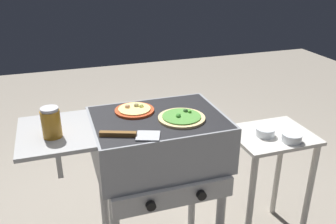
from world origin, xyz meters
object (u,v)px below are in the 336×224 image
object	(u,v)px
topping_bowl_near	(265,132)
topping_bowl_far	(292,138)
pizza_cheese	(134,110)
pizza_veggie	(182,117)
sauce_jar	(51,123)
prep_table	(268,164)
grill	(156,144)
spatula	(130,135)

from	to	relation	value
topping_bowl_near	topping_bowl_far	bearing A→B (deg)	-46.13
pizza_cheese	topping_bowl_near	world-z (taller)	pizza_cheese
pizza_veggie	sauce_jar	distance (m)	0.59
pizza_cheese	prep_table	world-z (taller)	pizza_cheese
grill	topping_bowl_near	distance (m)	0.62
pizza_veggie	prep_table	size ratio (longest dim) A/B	0.32
sauce_jar	spatula	size ratio (longest dim) A/B	0.51
spatula	prep_table	xyz separation A→B (m)	(0.83, 0.15, -0.40)
topping_bowl_near	spatula	bearing A→B (deg)	-169.46
sauce_jar	spatula	world-z (taller)	sauce_jar
pizza_cheese	grill	bearing A→B (deg)	-53.47
pizza_veggie	topping_bowl_near	xyz separation A→B (m)	(0.51, 0.05, -0.18)
pizza_veggie	topping_bowl_near	size ratio (longest dim) A/B	2.17
pizza_cheese	spatula	bearing A→B (deg)	-106.97
pizza_cheese	spatula	size ratio (longest dim) A/B	0.74
pizza_cheese	topping_bowl_near	bearing A→B (deg)	-8.98
sauce_jar	topping_bowl_far	size ratio (longest dim) A/B	1.26
prep_table	topping_bowl_far	distance (m)	0.25
pizza_cheese	prep_table	xyz separation A→B (m)	(0.75, -0.10, -0.40)
sauce_jar	prep_table	bearing A→B (deg)	2.54
pizza_veggie	topping_bowl_far	world-z (taller)	pizza_veggie
spatula	prep_table	size ratio (longest dim) A/B	0.37
pizza_cheese	prep_table	size ratio (longest dim) A/B	0.28
pizza_veggie	pizza_cheese	xyz separation A→B (m)	(-0.19, 0.16, 0.00)
topping_bowl_near	topping_bowl_far	xyz separation A→B (m)	(0.10, -0.10, 0.00)
pizza_veggie	topping_bowl_near	world-z (taller)	pizza_veggie
grill	topping_bowl_far	world-z (taller)	grill
pizza_veggie	prep_table	world-z (taller)	pizza_veggie
pizza_veggie	prep_table	distance (m)	0.69
sauce_jar	pizza_cheese	bearing A→B (deg)	21.19
spatula	sauce_jar	bearing A→B (deg)	162.06
spatula	topping_bowl_far	bearing A→B (deg)	2.84
topping_bowl_far	pizza_cheese	bearing A→B (deg)	165.11
spatula	topping_bowl_far	xyz separation A→B (m)	(0.88, 0.04, -0.18)
grill	pizza_cheese	bearing A→B (deg)	126.53
topping_bowl_far	pizza_veggie	bearing A→B (deg)	175.06
grill	pizza_veggie	xyz separation A→B (m)	(0.11, -0.05, 0.15)
spatula	topping_bowl_far	distance (m)	0.90
topping_bowl_far	prep_table	bearing A→B (deg)	112.18
grill	topping_bowl_far	distance (m)	0.73
topping_bowl_near	topping_bowl_far	distance (m)	0.14
pizza_veggie	pizza_cheese	bearing A→B (deg)	140.22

